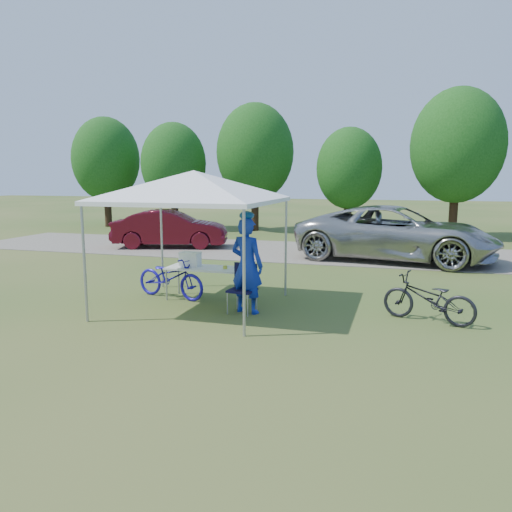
{
  "coord_description": "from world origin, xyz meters",
  "views": [
    {
      "loc": [
        3.93,
        -9.05,
        2.61
      ],
      "look_at": [
        0.67,
        2.0,
        0.77
      ],
      "focal_mm": 35.0,
      "sensor_mm": 36.0,
      "label": 1
    }
  ],
  "objects_px": {
    "folding_table": "(207,269)",
    "bike_blue": "(171,277)",
    "cyclist": "(247,266)",
    "cooler": "(190,259)",
    "minivan": "(396,233)",
    "sedan": "(170,229)",
    "folding_chair": "(244,284)",
    "bike_dark": "(428,299)"
  },
  "relations": [
    {
      "from": "folding_table",
      "to": "cooler",
      "type": "relative_size",
      "value": 3.94
    },
    {
      "from": "sedan",
      "to": "cyclist",
      "type": "bearing_deg",
      "value": -160.92
    },
    {
      "from": "bike_blue",
      "to": "bike_dark",
      "type": "relative_size",
      "value": 1.05
    },
    {
      "from": "bike_blue",
      "to": "minivan",
      "type": "bearing_deg",
      "value": -21.52
    },
    {
      "from": "folding_table",
      "to": "cyclist",
      "type": "xyz_separation_m",
      "value": [
        1.13,
        -0.75,
        0.27
      ]
    },
    {
      "from": "minivan",
      "to": "sedan",
      "type": "bearing_deg",
      "value": 95.01
    },
    {
      "from": "cooler",
      "to": "bike_dark",
      "type": "xyz_separation_m",
      "value": [
        4.85,
        -0.45,
        -0.42
      ]
    },
    {
      "from": "cyclist",
      "to": "cooler",
      "type": "bearing_deg",
      "value": -12.05
    },
    {
      "from": "minivan",
      "to": "sedan",
      "type": "distance_m",
      "value": 8.09
    },
    {
      "from": "cooler",
      "to": "bike_blue",
      "type": "bearing_deg",
      "value": -168.12
    },
    {
      "from": "folding_chair",
      "to": "cyclist",
      "type": "height_order",
      "value": "cyclist"
    },
    {
      "from": "cooler",
      "to": "bike_dark",
      "type": "relative_size",
      "value": 0.26
    },
    {
      "from": "folding_chair",
      "to": "minivan",
      "type": "relative_size",
      "value": 0.15
    },
    {
      "from": "folding_chair",
      "to": "sedan",
      "type": "distance_m",
      "value": 9.38
    },
    {
      "from": "folding_table",
      "to": "bike_blue",
      "type": "distance_m",
      "value": 0.84
    },
    {
      "from": "folding_chair",
      "to": "bike_dark",
      "type": "xyz_separation_m",
      "value": [
        3.41,
        0.24,
        -0.12
      ]
    },
    {
      "from": "cooler",
      "to": "bike_blue",
      "type": "height_order",
      "value": "cooler"
    },
    {
      "from": "cooler",
      "to": "bike_dark",
      "type": "bearing_deg",
      "value": -5.34
    },
    {
      "from": "bike_dark",
      "to": "minivan",
      "type": "height_order",
      "value": "minivan"
    },
    {
      "from": "folding_chair",
      "to": "sedan",
      "type": "xyz_separation_m",
      "value": [
        -5.34,
        7.71,
        0.15
      ]
    },
    {
      "from": "bike_dark",
      "to": "minivan",
      "type": "xyz_separation_m",
      "value": [
        -0.69,
        6.81,
        0.43
      ]
    },
    {
      "from": "folding_table",
      "to": "bike_blue",
      "type": "bearing_deg",
      "value": -173.63
    },
    {
      "from": "folding_table",
      "to": "cyclist",
      "type": "height_order",
      "value": "cyclist"
    },
    {
      "from": "minivan",
      "to": "sedan",
      "type": "height_order",
      "value": "minivan"
    },
    {
      "from": "folding_table",
      "to": "folding_chair",
      "type": "bearing_deg",
      "value": -33.43
    },
    {
      "from": "folding_table",
      "to": "folding_chair",
      "type": "height_order",
      "value": "folding_chair"
    },
    {
      "from": "cooler",
      "to": "minivan",
      "type": "distance_m",
      "value": 7.6
    },
    {
      "from": "folding_chair",
      "to": "cyclist",
      "type": "relative_size",
      "value": 0.51
    },
    {
      "from": "bike_dark",
      "to": "sedan",
      "type": "height_order",
      "value": "sedan"
    },
    {
      "from": "bike_blue",
      "to": "bike_dark",
      "type": "height_order",
      "value": "bike_blue"
    },
    {
      "from": "folding_table",
      "to": "folding_chair",
      "type": "relative_size",
      "value": 1.81
    },
    {
      "from": "folding_table",
      "to": "cooler",
      "type": "xyz_separation_m",
      "value": [
        -0.38,
        0.0,
        0.2
      ]
    },
    {
      "from": "folding_chair",
      "to": "cyclist",
      "type": "distance_m",
      "value": 0.38
    },
    {
      "from": "cyclist",
      "to": "sedan",
      "type": "bearing_deg",
      "value": -40.76
    },
    {
      "from": "bike_dark",
      "to": "minivan",
      "type": "bearing_deg",
      "value": -155.21
    },
    {
      "from": "folding_table",
      "to": "bike_blue",
      "type": "xyz_separation_m",
      "value": [
        -0.81,
        -0.09,
        -0.2
      ]
    },
    {
      "from": "cyclist",
      "to": "bike_blue",
      "type": "distance_m",
      "value": 2.1
    },
    {
      "from": "folding_table",
      "to": "minivan",
      "type": "height_order",
      "value": "minivan"
    },
    {
      "from": "folding_table",
      "to": "folding_chair",
      "type": "distance_m",
      "value": 1.27
    },
    {
      "from": "bike_dark",
      "to": "minivan",
      "type": "distance_m",
      "value": 6.86
    },
    {
      "from": "folding_table",
      "to": "bike_dark",
      "type": "distance_m",
      "value": 4.5
    },
    {
      "from": "folding_chair",
      "to": "folding_table",
      "type": "bearing_deg",
      "value": 154.0
    }
  ]
}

